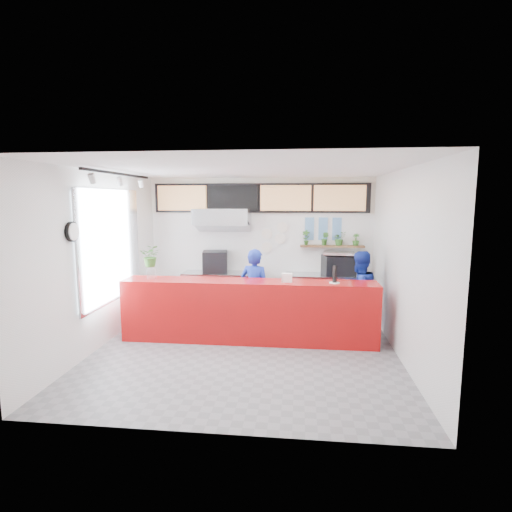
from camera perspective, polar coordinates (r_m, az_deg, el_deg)
The scene contains 46 objects.
floor at distance 6.98m, azimuth -1.48°, elevation -13.11°, with size 5.00×5.00×0.00m, color slate.
ceiling at distance 6.52m, azimuth -1.57°, elevation 12.29°, with size 5.00×5.00×0.00m, color silver.
wall_back at distance 9.04m, azimuth 0.60°, elevation 1.61°, with size 5.00×5.00×0.00m, color white.
wall_left at distance 7.35m, azimuth -21.23°, elevation -0.46°, with size 5.00×5.00×0.00m, color white.
wall_right at distance 6.72m, azimuth 20.10°, elevation -1.15°, with size 5.00×5.00×0.00m, color white.
service_counter at distance 7.18m, azimuth -1.06°, elevation -7.86°, with size 4.50×0.60×1.10m, color #A60B0C.
cream_band at distance 8.98m, azimuth 0.60°, elevation 8.60°, with size 5.00×0.02×0.80m, color beige.
prep_bench at distance 9.05m, azimuth -4.67°, elevation -5.17°, with size 1.80×0.60×0.90m, color #B2B5BA.
panini_oven at distance 8.95m, azimuth -5.86°, elevation -0.83°, with size 0.53×0.53×0.48m, color black.
extraction_hood at distance 8.76m, azimuth -4.86°, elevation 5.64°, with size 1.20×0.70×0.35m, color #B2B5BA.
hood_lip at distance 8.77m, azimuth -4.84°, elevation 4.33°, with size 1.20×0.70×0.08m, color #B2B5BA.
right_bench at distance 8.91m, azimuth 10.09°, elevation -5.48°, with size 1.80×0.60×0.90m, color #B2B5BA.
espresso_machine at distance 8.80m, azimuth 11.70°, elevation -1.30°, with size 0.65×0.47×0.42m, color black.
espresso_tray at distance 8.76m, azimuth 11.75°, elevation 0.43°, with size 0.64×0.44×0.06m, color #BABDC2.
herb_shelf at distance 8.93m, azimuth 10.81°, elevation 1.38°, with size 1.40×0.18×0.04m, color brown.
menu_board_far_left at distance 9.21m, azimuth -10.48°, elevation 8.14°, with size 1.10×0.10×0.55m, color tan.
menu_board_mid_left at distance 8.94m, azimuth -3.27°, elevation 8.26°, with size 1.10×0.10×0.55m, color black.
menu_board_mid_right at distance 8.83m, azimuth 4.26°, elevation 8.26°, with size 1.10×0.10×0.55m, color tan.
menu_board_far_right at distance 8.86m, azimuth 11.85°, elevation 8.11°, with size 1.10×0.10×0.55m, color tan.
soffit at distance 8.95m, azimuth 0.58°, elevation 8.28°, with size 4.80×0.04×0.65m, color black.
window_pane at distance 7.57m, azimuth -20.07°, elevation 1.37°, with size 0.04×2.20×1.90m, color silver.
window_frame at distance 7.56m, azimuth -19.94°, elevation 1.37°, with size 0.03×2.30×2.00m, color #B2B5BA.
wall_clock_rim at distance 6.49m, azimuth -24.81°, elevation 3.17°, with size 0.30×0.30×0.05m, color black.
wall_clock_face at distance 6.47m, azimuth -24.58°, elevation 3.18°, with size 0.26×0.26×0.02m, color white.
track_rail at distance 7.11m, azimuth -18.92°, elevation 11.04°, with size 0.05×2.40×0.04m, color black.
dec_plate_a at distance 8.98m, azimuth 1.54°, elevation 3.16°, with size 0.24×0.24×0.03m, color silver.
dec_plate_b at distance 8.97m, azimuth 3.45°, elevation 2.50°, with size 0.24×0.24×0.03m, color silver.
dec_plate_c at distance 9.01m, azimuth 1.53°, elevation 1.26°, with size 0.24×0.24×0.03m, color silver.
dec_plate_d at distance 8.94m, azimuth 3.78°, elevation 4.09°, with size 0.24×0.24×0.03m, color silver.
photo_frame_a at distance 8.94m, azimuth 7.65°, elevation 4.68°, with size 0.20×0.02×0.25m, color #598CBF.
photo_frame_b at distance 8.95m, azimuth 9.57°, elevation 4.64°, with size 0.20×0.02×0.25m, color #598CBF.
photo_frame_c at distance 8.98m, azimuth 11.49°, elevation 4.60°, with size 0.20×0.02×0.25m, color #598CBF.
photo_frame_d at distance 8.96m, azimuth 7.62°, elevation 3.08°, with size 0.20×0.02×0.25m, color #598CBF.
photo_frame_e at distance 8.97m, azimuth 9.54°, elevation 3.05°, with size 0.20×0.02×0.25m, color #598CBF.
photo_frame_f at distance 8.99m, azimuth 11.45°, elevation 3.01°, with size 0.20×0.02×0.25m, color #598CBF.
staff_center at distance 7.58m, azimuth -0.18°, elevation -5.00°, with size 0.59×0.39×1.61m, color navy.
staff_right at distance 7.77m, azimuth 14.49°, elevation -5.08°, with size 0.76×0.60×1.57m, color navy.
herb_a at distance 8.88m, azimuth 7.15°, elevation 2.66°, with size 0.18×0.12×0.34m, color #356A25.
herb_b at distance 8.90m, azimuth 9.83°, elevation 2.47°, with size 0.16×0.13×0.30m, color #356A25.
herb_c at distance 8.93m, azimuth 11.82°, elevation 2.47°, with size 0.28×0.24×0.31m, color #356A25.
herb_d at distance 8.97m, azimuth 14.07°, elevation 2.29°, with size 0.15×0.13×0.26m, color #356A25.
glass_vase at distance 7.44m, azimuth -14.68°, elevation -2.35°, with size 0.18×0.18×0.21m, color white.
basil_vase at distance 7.39m, azimuth -14.77°, elevation 0.02°, with size 0.36×0.31×0.40m, color #356A25.
napkin_holder at distance 6.94m, azimuth 4.46°, elevation -3.11°, with size 0.18×0.11×0.15m, color white.
white_plate at distance 6.97m, azimuth 11.15°, elevation -3.78°, with size 0.17×0.17×0.01m, color white.
pepper_mill at distance 6.94m, azimuth 11.18°, elevation -2.54°, with size 0.07×0.07×0.29m, color black.
Camera 1 is at (0.87, -6.44, 2.52)m, focal length 28.00 mm.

